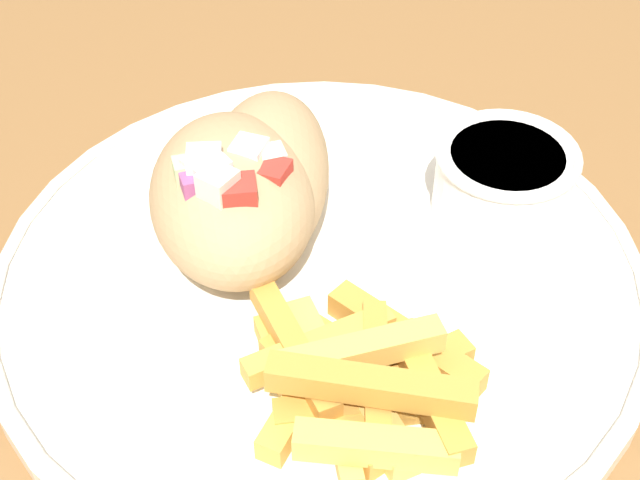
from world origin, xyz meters
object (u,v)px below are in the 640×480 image
plate (320,276)px  fries_pile (357,380)px  sauce_ramekin (503,179)px  pita_sandwich_near (232,196)px  pita_sandwich_far (265,175)px

plate → fries_pile: size_ratio=2.53×
fries_pile → sauce_ramekin: bearing=102.7°
pita_sandwich_near → pita_sandwich_far: pita_sandwich_near is taller
pita_sandwich_near → fries_pile: (0.11, -0.02, -0.02)m
pita_sandwich_near → fries_pile: size_ratio=1.10×
plate → pita_sandwich_near: (-0.04, -0.02, 0.03)m
plate → pita_sandwich_far: pita_sandwich_far is taller
pita_sandwich_near → pita_sandwich_far: (-0.00, 0.03, -0.00)m
pita_sandwich_far → sauce_ramekin: 0.12m
pita_sandwich_far → pita_sandwich_near: bearing=-32.8°
pita_sandwich_near → fries_pile: 0.11m
sauce_ramekin → pita_sandwich_near: bearing=-124.8°
pita_sandwich_far → sauce_ramekin: size_ratio=1.90×
pita_sandwich_near → plate: bearing=55.5°
fries_pile → sauce_ramekin: (-0.03, 0.14, 0.01)m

